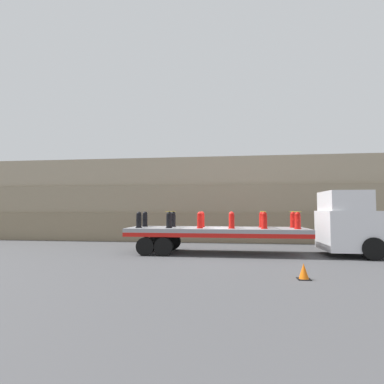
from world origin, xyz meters
name	(u,v)px	position (x,y,z in m)	size (l,w,h in m)	color
ground_plane	(216,253)	(0.00, 0.00, 0.00)	(120.00, 120.00, 0.00)	#474749
rock_cliff	(220,200)	(0.00, 6.45, 2.94)	(60.00, 3.30, 5.88)	#84755B
truck_cab	(352,224)	(6.52, 0.00, 1.54)	(2.66, 2.68, 3.11)	silver
flatbed_trailer	(207,232)	(-0.49, 0.00, 1.06)	(8.99, 2.58, 1.30)	gray
fire_hydrant_black_near_0	(139,220)	(-3.90, -0.55, 1.69)	(0.34, 0.52, 0.82)	black
fire_hydrant_black_far_0	(145,219)	(-3.90, 0.55, 1.69)	(0.34, 0.52, 0.82)	black
fire_hydrant_black_near_1	(169,220)	(-2.34, -0.55, 1.69)	(0.34, 0.52, 0.82)	black
fire_hydrant_black_far_1	(173,219)	(-2.34, 0.55, 1.69)	(0.34, 0.52, 0.82)	black
fire_hydrant_red_near_2	(200,220)	(-0.78, -0.55, 1.69)	(0.34, 0.52, 0.82)	red
fire_hydrant_red_far_2	(202,219)	(-0.78, 0.55, 1.69)	(0.34, 0.52, 0.82)	red
fire_hydrant_red_near_3	(232,220)	(0.78, -0.55, 1.69)	(0.34, 0.52, 0.82)	red
fire_hydrant_red_far_3	(231,220)	(0.78, 0.55, 1.69)	(0.34, 0.52, 0.82)	red
fire_hydrant_red_near_4	(264,220)	(2.34, -0.55, 1.69)	(0.34, 0.52, 0.82)	red
fire_hydrant_red_far_4	(262,220)	(2.34, 0.55, 1.69)	(0.34, 0.52, 0.82)	red
fire_hydrant_red_near_5	(298,221)	(3.90, -0.55, 1.69)	(0.34, 0.52, 0.82)	red
fire_hydrant_red_far_5	(293,220)	(3.90, 0.55, 1.69)	(0.34, 0.52, 0.82)	red
cargo_strap_rear	(171,211)	(-2.34, 0.00, 2.12)	(0.05, 2.68, 0.01)	yellow
cargo_strap_middle	(263,211)	(2.34, 0.00, 2.12)	(0.05, 2.68, 0.01)	yellow
cargo_strap_front	(295,212)	(3.90, 0.00, 2.12)	(0.05, 2.68, 0.01)	yellow
traffic_cone	(304,272)	(3.02, -5.30, 0.25)	(0.40, 0.40, 0.51)	black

